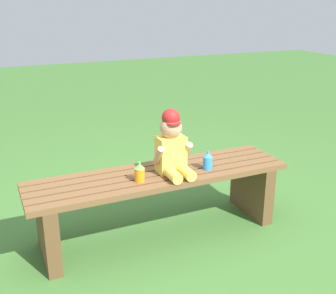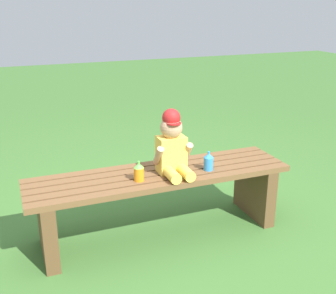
% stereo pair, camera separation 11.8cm
% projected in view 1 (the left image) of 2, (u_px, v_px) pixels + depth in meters
% --- Properties ---
extents(ground_plane, '(16.00, 16.00, 0.00)m').
position_uv_depth(ground_plane, '(160.00, 233.00, 2.76)').
color(ground_plane, '#3D6B2D').
extents(park_bench, '(1.65, 0.41, 0.43)m').
position_uv_depth(park_bench, '(160.00, 193.00, 2.66)').
color(park_bench, brown).
rests_on(park_bench, ground_plane).
extents(child_figure, '(0.23, 0.27, 0.40)m').
position_uv_depth(child_figure, '(172.00, 146.00, 2.56)').
color(child_figure, '#F2C64C').
rests_on(child_figure, park_bench).
extents(sippy_cup_left, '(0.06, 0.06, 0.12)m').
position_uv_depth(sippy_cup_left, '(140.00, 172.00, 2.47)').
color(sippy_cup_left, orange).
rests_on(sippy_cup_left, park_bench).
extents(sippy_cup_right, '(0.06, 0.06, 0.12)m').
position_uv_depth(sippy_cup_right, '(208.00, 161.00, 2.65)').
color(sippy_cup_right, '#338CE5').
rests_on(sippy_cup_right, park_bench).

